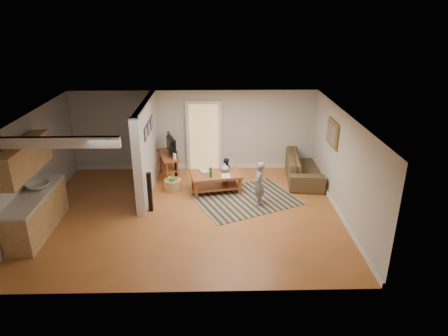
{
  "coord_description": "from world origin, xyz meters",
  "views": [
    {
      "loc": [
        0.65,
        -8.9,
        4.85
      ],
      "look_at": [
        0.86,
        0.27,
        1.1
      ],
      "focal_mm": 32.0,
      "sensor_mm": 36.0,
      "label": 1
    }
  ],
  "objects_px": {
    "coffee_table": "(216,178)",
    "speaker_right": "(176,167)",
    "toy_basket": "(173,184)",
    "tv_console": "(169,156)",
    "child": "(258,204)",
    "speaker_left": "(150,192)",
    "toddler": "(226,184)",
    "sofa": "(302,177)"
  },
  "relations": [
    {
      "from": "coffee_table",
      "to": "speaker_right",
      "type": "relative_size",
      "value": 1.51
    },
    {
      "from": "toy_basket",
      "to": "tv_console",
      "type": "bearing_deg",
      "value": 101.76
    },
    {
      "from": "coffee_table",
      "to": "tv_console",
      "type": "xyz_separation_m",
      "value": [
        -1.41,
        0.95,
        0.28
      ]
    },
    {
      "from": "tv_console",
      "to": "child",
      "type": "distance_m",
      "value": 3.14
    },
    {
      "from": "speaker_left",
      "to": "toy_basket",
      "type": "xyz_separation_m",
      "value": [
        0.44,
        1.21,
        -0.35
      ]
    },
    {
      "from": "tv_console",
      "to": "toddler",
      "type": "bearing_deg",
      "value": -32.44
    },
    {
      "from": "speaker_right",
      "to": "toy_basket",
      "type": "relative_size",
      "value": 2.02
    },
    {
      "from": "sofa",
      "to": "child",
      "type": "distance_m",
      "value": 2.35
    },
    {
      "from": "toy_basket",
      "to": "child",
      "type": "relative_size",
      "value": 0.41
    },
    {
      "from": "child",
      "to": "speaker_left",
      "type": "bearing_deg",
      "value": -73.98
    },
    {
      "from": "speaker_right",
      "to": "toddler",
      "type": "bearing_deg",
      "value": -2.63
    },
    {
      "from": "coffee_table",
      "to": "toy_basket",
      "type": "xyz_separation_m",
      "value": [
        -1.23,
        0.09,
        -0.24
      ]
    },
    {
      "from": "coffee_table",
      "to": "child",
      "type": "xyz_separation_m",
      "value": [
        1.09,
        -0.82,
        -0.42
      ]
    },
    {
      "from": "tv_console",
      "to": "toy_basket",
      "type": "bearing_deg",
      "value": -95.97
    },
    {
      "from": "tv_console",
      "to": "speaker_left",
      "type": "xyz_separation_m",
      "value": [
        -0.26,
        -2.06,
        -0.17
      ]
    },
    {
      "from": "speaker_right",
      "to": "toy_basket",
      "type": "distance_m",
      "value": 0.6
    },
    {
      "from": "toy_basket",
      "to": "toddler",
      "type": "relative_size",
      "value": 0.61
    },
    {
      "from": "sofa",
      "to": "toy_basket",
      "type": "relative_size",
      "value": 5.14
    },
    {
      "from": "sofa",
      "to": "child",
      "type": "height_order",
      "value": "child"
    },
    {
      "from": "speaker_left",
      "to": "speaker_right",
      "type": "relative_size",
      "value": 1.07
    },
    {
      "from": "sofa",
      "to": "toddler",
      "type": "xyz_separation_m",
      "value": [
        -2.35,
        -0.44,
        0.0
      ]
    },
    {
      "from": "coffee_table",
      "to": "speaker_right",
      "type": "height_order",
      "value": "speaker_right"
    },
    {
      "from": "sofa",
      "to": "speaker_right",
      "type": "bearing_deg",
      "value": 101.49
    },
    {
      "from": "tv_console",
      "to": "toy_basket",
      "type": "relative_size",
      "value": 2.68
    },
    {
      "from": "speaker_left",
      "to": "speaker_right",
      "type": "distance_m",
      "value": 1.78
    },
    {
      "from": "speaker_left",
      "to": "toddler",
      "type": "height_order",
      "value": "speaker_left"
    },
    {
      "from": "speaker_left",
      "to": "toddler",
      "type": "xyz_separation_m",
      "value": [
        1.95,
        1.62,
        -0.52
      ]
    },
    {
      "from": "sofa",
      "to": "speaker_right",
      "type": "height_order",
      "value": "speaker_right"
    },
    {
      "from": "toy_basket",
      "to": "child",
      "type": "xyz_separation_m",
      "value": [
        2.32,
        -0.92,
        -0.18
      ]
    },
    {
      "from": "sofa",
      "to": "toddler",
      "type": "relative_size",
      "value": 3.13
    },
    {
      "from": "sofa",
      "to": "toddler",
      "type": "distance_m",
      "value": 2.39
    },
    {
      "from": "child",
      "to": "toddler",
      "type": "height_order",
      "value": "child"
    },
    {
      "from": "toy_basket",
      "to": "toddler",
      "type": "distance_m",
      "value": 1.57
    },
    {
      "from": "child",
      "to": "toddler",
      "type": "distance_m",
      "value": 1.56
    },
    {
      "from": "sofa",
      "to": "coffee_table",
      "type": "xyz_separation_m",
      "value": [
        -2.63,
        -0.95,
        0.42
      ]
    },
    {
      "from": "toy_basket",
      "to": "coffee_table",
      "type": "bearing_deg",
      "value": -4.4
    },
    {
      "from": "coffee_table",
      "to": "speaker_left",
      "type": "height_order",
      "value": "speaker_left"
    },
    {
      "from": "sofa",
      "to": "speaker_left",
      "type": "xyz_separation_m",
      "value": [
        -4.3,
        -2.06,
        0.52
      ]
    },
    {
      "from": "sofa",
      "to": "tv_console",
      "type": "bearing_deg",
      "value": 96.19
    },
    {
      "from": "sofa",
      "to": "speaker_right",
      "type": "distance_m",
      "value": 3.84
    },
    {
      "from": "coffee_table",
      "to": "speaker_left",
      "type": "bearing_deg",
      "value": -146.38
    },
    {
      "from": "toddler",
      "to": "child",
      "type": "bearing_deg",
      "value": 152.42
    }
  ]
}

